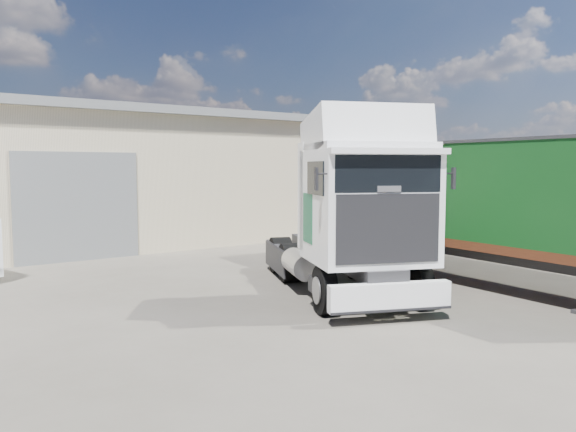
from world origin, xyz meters
TOP-DOWN VIEW (x-y plane):
  - ground at (0.00, 0.00)m, footprint 120.00×120.00m
  - brick_boundary_wall at (11.50, 6.00)m, footprint 0.35×26.00m
  - tractor_unit at (1.65, 0.64)m, footprint 4.84×6.91m
  - box_trailer at (5.70, 0.45)m, footprint 3.07×11.47m

SIDE VIEW (x-z plane):
  - ground at x=0.00m, z-range 0.00..0.00m
  - brick_boundary_wall at x=11.50m, z-range 0.00..2.50m
  - tractor_unit at x=1.65m, z-range -0.35..4.07m
  - box_trailer at x=5.70m, z-range 0.41..4.19m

